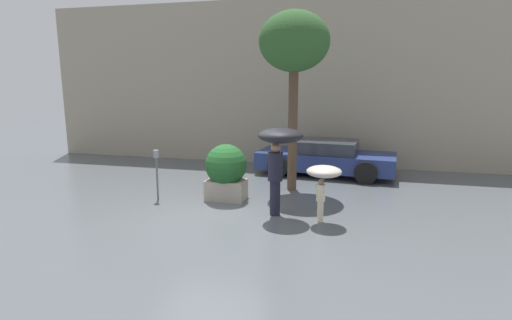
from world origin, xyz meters
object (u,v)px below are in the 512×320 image
object	(u,v)px
planter_box	(226,170)
parked_car_near	(326,158)
person_adult	(279,147)
person_child	(323,176)
parking_meter	(156,164)
street_tree	(294,45)

from	to	relation	value
planter_box	parked_car_near	size ratio (longest dim) A/B	0.32
person_adult	person_child	xyz separation A→B (m)	(1.02, -0.21, -0.55)
person_adult	parking_meter	world-z (taller)	person_adult
street_tree	parking_meter	distance (m)	4.88
person_adult	person_child	world-z (taller)	person_adult
person_adult	street_tree	size ratio (longest dim) A/B	0.41
planter_box	parked_car_near	bearing A→B (deg)	57.42
person_child	parking_meter	xyz separation A→B (m)	(-4.36, 0.74, -0.11)
person_adult	street_tree	distance (m)	3.40
planter_box	person_child	size ratio (longest dim) A/B	1.15
person_child	street_tree	bearing A→B (deg)	161.37
person_child	street_tree	world-z (taller)	street_tree
parked_car_near	street_tree	world-z (taller)	street_tree
person_child	planter_box	bearing A→B (deg)	-155.75
planter_box	person_adult	bearing A→B (deg)	-31.42
planter_box	parked_car_near	xyz separation A→B (m)	(2.32, 3.62, -0.24)
person_child	parking_meter	world-z (taller)	parking_meter
street_tree	person_child	bearing A→B (deg)	-67.27
person_adult	street_tree	xyz separation A→B (m)	(-0.06, 2.38, 2.43)
person_adult	person_child	bearing A→B (deg)	20.21
parked_car_near	parking_meter	world-z (taller)	parking_meter
planter_box	person_adult	world-z (taller)	person_adult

